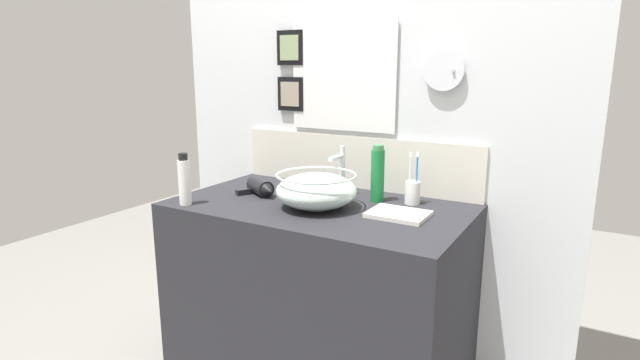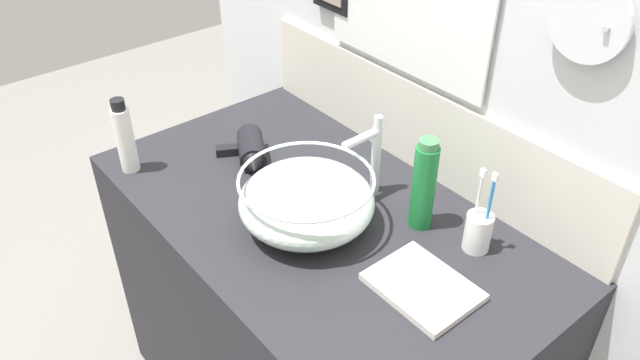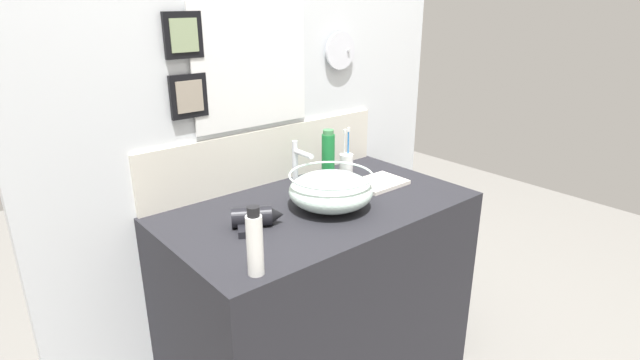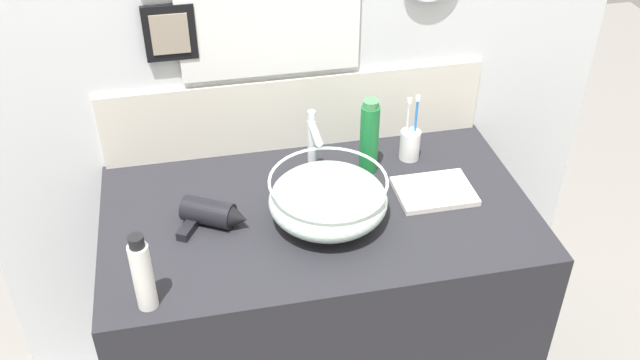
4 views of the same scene
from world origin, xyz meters
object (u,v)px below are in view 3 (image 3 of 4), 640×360
object	(u,v)px
faucet	(297,164)
hair_drier	(256,217)
glass_bowl_sink	(331,190)
spray_bottle	(255,243)
toothbrush_cup	(346,163)
hand_towel	(379,183)
soap_dispenser	(328,158)

from	to	relation	value
faucet	hair_drier	size ratio (longest dim) A/B	1.06
glass_bowl_sink	spray_bottle	size ratio (longest dim) A/B	1.51
hair_drier	toothbrush_cup	world-z (taller)	toothbrush_cup
hair_drier	glass_bowl_sink	bearing A→B (deg)	-8.72
hair_drier	spray_bottle	distance (m)	0.32
toothbrush_cup	hand_towel	bearing A→B (deg)	-85.50
hair_drier	spray_bottle	world-z (taller)	spray_bottle
faucet	soap_dispenser	bearing A→B (deg)	1.52
hair_drier	toothbrush_cup	bearing A→B (deg)	17.91
toothbrush_cup	soap_dispenser	distance (m)	0.16
soap_dispenser	hand_towel	xyz separation A→B (m)	(0.15, -0.15, -0.11)
faucet	toothbrush_cup	distance (m)	0.31
hair_drier	hand_towel	size ratio (longest dim) A/B	0.94
glass_bowl_sink	hand_towel	size ratio (longest dim) A/B	1.47
glass_bowl_sink	soap_dispenser	size ratio (longest dim) A/B	1.35
glass_bowl_sink	toothbrush_cup	bearing A→B (deg)	38.59
faucet	hair_drier	bearing A→B (deg)	-152.74
spray_bottle	hand_towel	xyz separation A→B (m)	(0.79, 0.27, -0.09)
faucet	soap_dispenser	xyz separation A→B (m)	(0.17, 0.00, -0.01)
hair_drier	soap_dispenser	world-z (taller)	soap_dispenser
glass_bowl_sink	soap_dispenser	world-z (taller)	soap_dispenser
glass_bowl_sink	spray_bottle	xyz separation A→B (m)	(-0.48, -0.22, 0.03)
toothbrush_cup	soap_dispenser	world-z (taller)	soap_dispenser
hair_drier	hand_towel	distance (m)	0.62
hair_drier	spray_bottle	bearing A→B (deg)	-123.04
faucet	spray_bottle	xyz separation A→B (m)	(-0.48, -0.42, -0.02)
soap_dispenser	hair_drier	bearing A→B (deg)	-161.12
soap_dispenser	toothbrush_cup	bearing A→B (deg)	14.54
faucet	spray_bottle	distance (m)	0.64
glass_bowl_sink	faucet	size ratio (longest dim) A/B	1.47
hair_drier	soap_dispenser	size ratio (longest dim) A/B	0.86
hair_drier	toothbrush_cup	xyz separation A→B (m)	(0.61, 0.20, 0.02)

